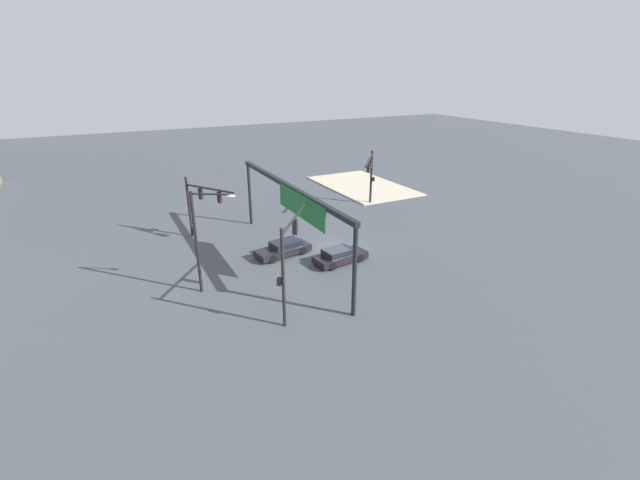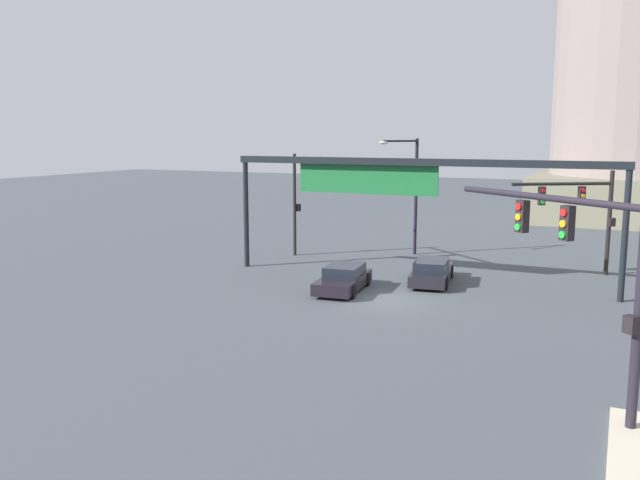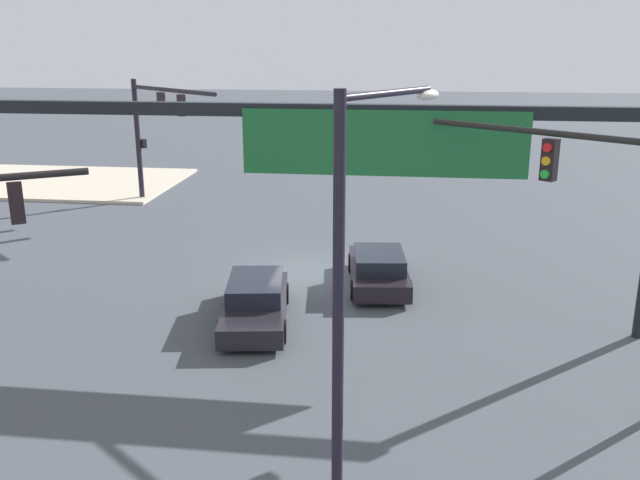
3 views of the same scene
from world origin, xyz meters
TOP-DOWN VIEW (x-y plane):
  - ground_plane at (0.00, 0.00)m, footprint 172.80×172.80m
  - sidewalk_corner at (16.86, -13.53)m, footprint 14.72×8.95m
  - traffic_signal_near_corner at (8.69, -9.14)m, footprint 5.40×4.72m
  - traffic_signal_opposite_side at (-7.66, 7.54)m, footprint 5.03×4.27m
  - traffic_signal_cross_street at (7.69, 9.32)m, footprint 4.98×3.06m
  - streetlamp_curved_arm at (-2.34, 11.47)m, footprint 1.76×2.61m
  - overhead_sign_gantry at (-0.61, 4.17)m, footprint 19.66×0.43m
  - sedan_car_approaching at (-2.41, 0.95)m, footprint 2.25×4.49m
  - sedan_car_waiting_far at (0.98, 4.31)m, footprint 2.39×4.80m

SIDE VIEW (x-z plane):
  - ground_plane at x=0.00m, z-range 0.00..0.00m
  - sidewalk_corner at x=16.86m, z-range 0.00..0.15m
  - sedan_car_approaching at x=-2.41m, z-range -0.03..1.18m
  - sedan_car_waiting_far at x=0.98m, z-range -0.03..1.18m
  - traffic_signal_cross_street at x=7.69m, z-range 0.91..6.43m
  - traffic_signal_near_corner at x=8.69m, z-range 1.17..7.15m
  - traffic_signal_opposite_side at x=-7.66m, z-range 1.10..7.32m
  - streetlamp_curved_arm at x=-2.34m, z-range 0.69..7.82m
  - overhead_sign_gantry at x=-0.61m, z-range 2.08..8.28m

